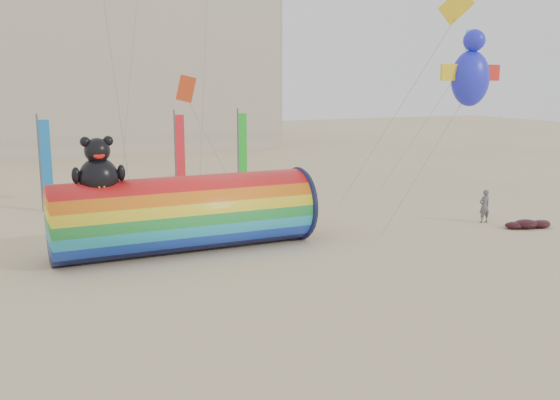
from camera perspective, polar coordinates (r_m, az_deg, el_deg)
name	(u,v)px	position (r m, az deg, el deg)	size (l,w,h in m)	color
ground	(285,272)	(22.93, 0.45, -6.64)	(160.00, 160.00, 0.00)	#CCB58C
windsock_assembly	(185,212)	(25.76, -8.68, -1.07)	(10.66, 3.25, 4.92)	red
kite_handler	(484,206)	(32.27, 18.19, -0.54)	(0.60, 0.39, 1.65)	#505357
fabric_bundle	(529,224)	(32.03, 21.77, -2.05)	(2.62, 1.35, 0.41)	#3E0B13
festival_banners	(161,154)	(37.40, -10.82, 4.12)	(12.49, 1.79, 5.20)	#59595E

